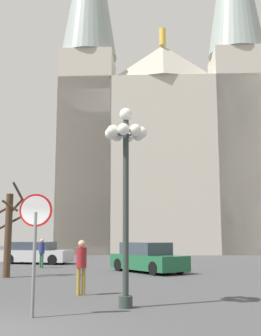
# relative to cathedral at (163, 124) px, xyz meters

# --- Properties ---
(cathedral) EXTENTS (21.96, 12.58, 40.73)m
(cathedral) POSITION_rel_cathedral_xyz_m (0.00, 0.00, 0.00)
(cathedral) COLOR #BCB5A5
(cathedral) RESTS_ON ground
(stop_sign) EXTENTS (0.77, 0.16, 2.81)m
(stop_sign) POSITION_rel_cathedral_xyz_m (-0.90, -34.14, -11.62)
(stop_sign) COLOR slate
(stop_sign) RESTS_ON ground
(street_lamp) EXTENTS (1.17, 1.17, 5.32)m
(street_lamp) POSITION_rel_cathedral_xyz_m (1.00, -32.56, -9.84)
(street_lamp) COLOR #2D3833
(street_lamp) RESTS_ON ground
(bare_tree) EXTENTS (1.35, 1.36, 4.19)m
(bare_tree) POSITION_rel_cathedral_xyz_m (-5.38, -25.57, -11.56)
(bare_tree) COLOR #473323
(bare_tree) RESTS_ON ground
(parked_car_near_silver) EXTENTS (4.57, 2.30, 1.40)m
(parked_car_near_silver) POSITION_rel_cathedral_xyz_m (-7.31, -16.82, -12.93)
(parked_car_near_silver) COLOR #B7B7BC
(parked_car_near_silver) RESTS_ON ground
(parked_car_far_green) EXTENTS (4.26, 4.38, 1.48)m
(parked_car_far_green) POSITION_rel_cathedral_xyz_m (0.52, -22.09, -12.90)
(parked_car_far_green) COLOR #1E5B38
(parked_car_far_green) RESTS_ON ground
(pedestrian_walking) EXTENTS (0.32, 0.32, 1.69)m
(pedestrian_walking) POSITION_rel_cathedral_xyz_m (-0.72, -30.51, -12.57)
(pedestrian_walking) COLOR olive
(pedestrian_walking) RESTS_ON ground
(pedestrian_standing) EXTENTS (0.32, 0.32, 1.64)m
(pedestrian_standing) POSITION_rel_cathedral_xyz_m (-5.73, -20.21, -12.61)
(pedestrian_standing) COLOR #33663F
(pedestrian_standing) RESTS_ON ground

